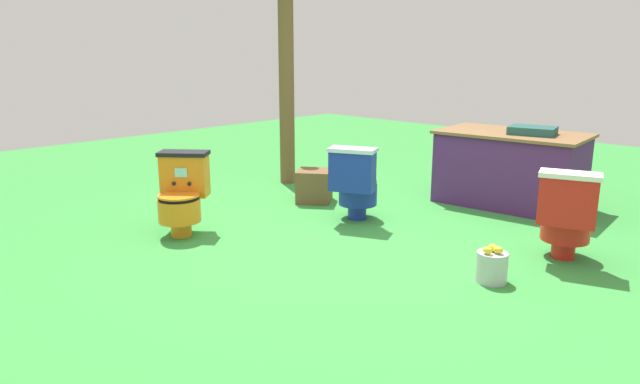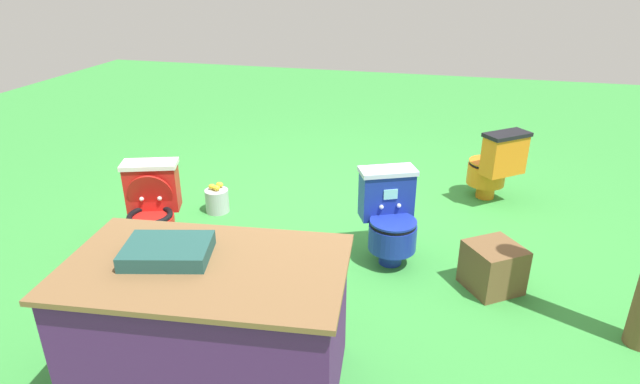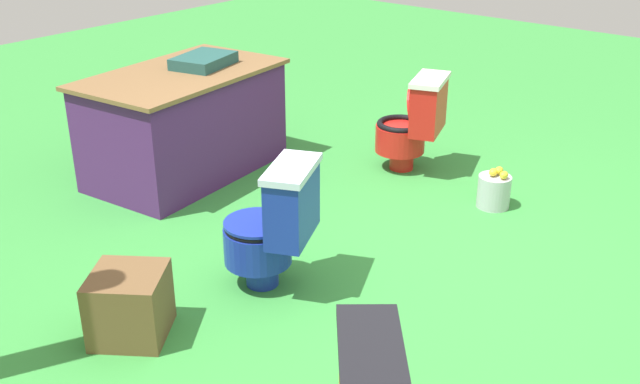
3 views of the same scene
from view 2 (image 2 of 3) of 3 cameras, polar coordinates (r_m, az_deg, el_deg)
The scene contains 7 objects.
ground at distance 4.82m, azimuth 2.52°, elevation -3.32°, with size 14.00×14.00×0.00m, color green.
toilet_blue at distance 4.14m, azimuth 7.54°, elevation -2.65°, with size 0.57×0.61×0.73m.
toilet_red at distance 4.44m, azimuth -17.70°, elevation -1.66°, with size 0.54×0.60×0.73m.
toilet_orange at distance 5.40m, azimuth 18.30°, elevation 2.80°, with size 0.62×0.64×0.73m.
vendor_table at distance 3.00m, azimuth -11.79°, elevation -13.79°, with size 1.54×1.01×0.85m.
small_crate at distance 4.03m, azimuth 18.18°, elevation -7.72°, with size 0.35×0.35×0.34m, color brown.
lemon_bucket at distance 5.07m, azimuth -11.06°, elevation -0.86°, with size 0.22×0.22×0.28m.
Camera 2 is at (-0.85, 4.20, 2.20)m, focal length 29.63 mm.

